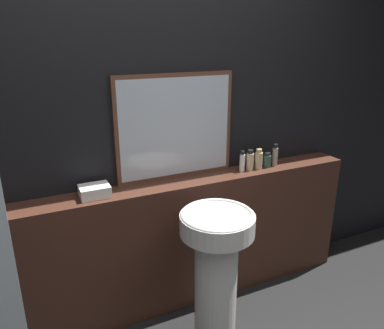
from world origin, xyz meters
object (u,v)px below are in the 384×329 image
pedestal_sink (216,267)px  hand_soap_bottle (275,156)px  lotion_bottle (259,159)px  body_wash_bottle (267,160)px  mirror (176,127)px  shampoo_bottle (242,162)px  conditioner_bottle (250,161)px  towel_stack (95,191)px

pedestal_sink → hand_soap_bottle: 0.96m
lotion_bottle → body_wash_bottle: lotion_bottle is taller
mirror → body_wash_bottle: bearing=-7.9°
pedestal_sink → mirror: bearing=92.1°
shampoo_bottle → body_wash_bottle: shampoo_bottle is taller
conditioner_bottle → hand_soap_bottle: bearing=0.0°
mirror → hand_soap_bottle: 0.79m
conditioner_bottle → body_wash_bottle: 0.15m
conditioner_bottle → pedestal_sink: bearing=-138.4°
pedestal_sink → mirror: 0.91m
lotion_bottle → conditioner_bottle: bearing=180.0°
towel_stack → lotion_bottle: bearing=0.0°
pedestal_sink → hand_soap_bottle: (0.72, 0.45, 0.46)m
shampoo_bottle → lotion_bottle: 0.14m
lotion_bottle → body_wash_bottle: (0.07, 0.00, -0.02)m
conditioner_bottle → lotion_bottle: 0.07m
body_wash_bottle → hand_soap_bottle: bearing=0.0°
shampoo_bottle → conditioner_bottle: bearing=0.0°
pedestal_sink → lotion_bottle: (0.58, 0.45, 0.45)m
towel_stack → shampoo_bottle: size_ratio=1.18×
conditioner_bottle → mirror: bearing=169.9°
body_wash_bottle → shampoo_bottle: bearing=180.0°
lotion_bottle → mirror: bearing=171.1°
shampoo_bottle → hand_soap_bottle: size_ratio=0.91×
mirror → towel_stack: (-0.56, -0.09, -0.31)m
towel_stack → lotion_bottle: 1.16m
conditioner_bottle → body_wash_bottle: conditioner_bottle is taller
pedestal_sink → towel_stack: (-0.58, 0.45, 0.42)m
mirror → lotion_bottle: bearing=-8.9°
conditioner_bottle → lotion_bottle: (0.07, 0.00, -0.00)m
mirror → towel_stack: size_ratio=4.60×
pedestal_sink → towel_stack: bearing=142.5°
shampoo_bottle → mirror: bearing=168.5°
towel_stack → shampoo_bottle: bearing=0.0°
pedestal_sink → hand_soap_bottle: size_ratio=5.43×
shampoo_bottle → lotion_bottle: size_ratio=1.03×
shampoo_bottle → conditioner_bottle: size_ratio=1.01×
pedestal_sink → towel_stack: 0.84m
mirror → shampoo_bottle: 0.54m
body_wash_bottle → hand_soap_bottle: (0.07, 0.00, 0.03)m
mirror → body_wash_bottle: (0.67, -0.09, -0.29)m
conditioner_bottle → hand_soap_bottle: 0.22m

